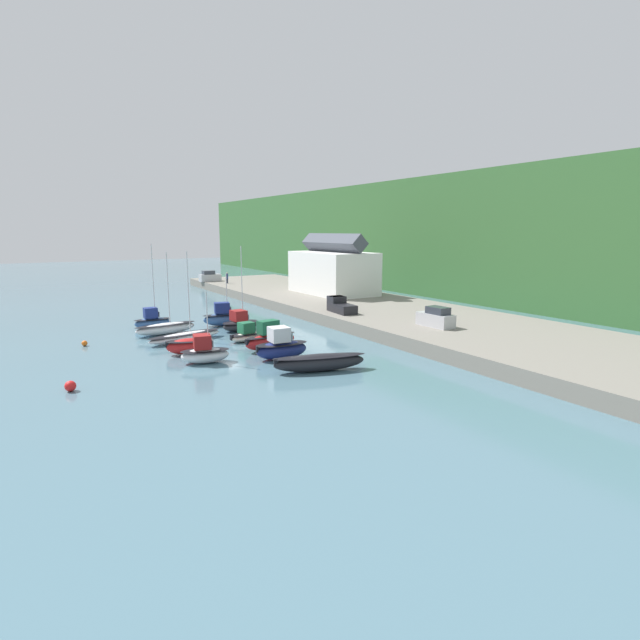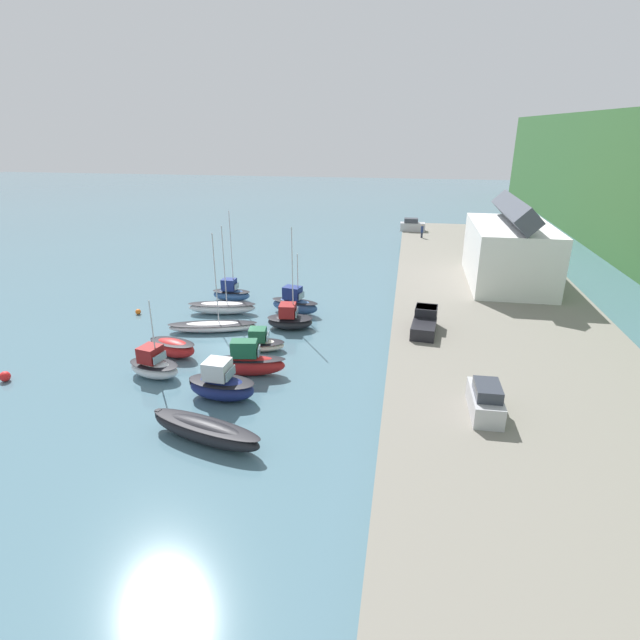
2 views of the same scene
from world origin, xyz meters
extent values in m
plane|color=slate|center=(0.00, 0.00, 0.00)|extent=(320.00, 320.00, 0.00)
cube|color=gray|center=(0.00, 23.55, 0.72)|extent=(114.65, 20.11, 1.43)
cube|color=white|center=(-20.02, 25.92, 4.77)|extent=(15.01, 8.50, 6.68)
cube|color=#474C56|center=(-20.02, 25.92, 9.60)|extent=(15.31, 2.98, 2.98)
ellipsoid|color=#33568E|center=(-9.33, 3.27, 0.80)|extent=(2.84, 5.32, 1.59)
ellipsoid|color=black|center=(-9.33, 3.27, 1.35)|extent=(2.93, 5.44, 0.12)
cube|color=navy|center=(-9.39, 3.02, 2.24)|extent=(1.68, 2.02, 1.30)
cube|color=#8CA5B2|center=(-9.16, 4.03, 2.04)|extent=(1.18, 0.36, 0.65)
cylinder|color=silver|center=(-9.25, 3.64, 4.00)|extent=(0.10, 0.10, 4.83)
ellipsoid|color=black|center=(-5.24, 3.71, 0.62)|extent=(2.74, 4.51, 1.25)
ellipsoid|color=black|center=(-5.24, 3.71, 1.06)|extent=(2.84, 4.61, 0.12)
cube|color=maroon|center=(-5.22, 3.49, 1.85)|extent=(1.90, 1.67, 1.21)
cube|color=#8CA5B2|center=(-5.30, 4.39, 1.67)|extent=(1.59, 0.25, 0.61)
cylinder|color=silver|center=(-5.27, 4.03, 5.54)|extent=(0.10, 0.10, 8.58)
ellipsoid|color=white|center=(0.22, 2.33, 0.46)|extent=(2.34, 4.33, 0.91)
ellipsoid|color=black|center=(0.22, 2.33, 0.77)|extent=(2.43, 4.42, 0.12)
cube|color=#195638|center=(0.24, 2.13, 1.47)|extent=(1.53, 1.61, 1.13)
cube|color=#8CA5B2|center=(0.12, 2.99, 1.31)|extent=(1.21, 0.27, 0.56)
cube|color=black|center=(0.49, 0.40, 0.64)|extent=(0.40, 0.33, 0.56)
ellipsoid|color=red|center=(4.87, 2.75, 0.81)|extent=(2.42, 5.88, 1.62)
ellipsoid|color=black|center=(4.87, 2.75, 1.38)|extent=(2.50, 6.00, 0.12)
cube|color=#195638|center=(4.92, 2.47, 2.28)|extent=(1.44, 2.16, 1.31)
cube|color=#8CA5B2|center=(4.73, 3.60, 2.08)|extent=(1.02, 0.27, 0.65)
cube|color=black|center=(5.32, 0.08, 1.14)|extent=(0.40, 0.34, 0.56)
ellipsoid|color=navy|center=(8.75, 1.99, 0.83)|extent=(2.57, 4.98, 1.67)
ellipsoid|color=black|center=(8.75, 1.99, 1.42)|extent=(2.67, 5.08, 0.12)
cube|color=silver|center=(8.74, 1.75, 2.32)|extent=(1.79, 1.81, 1.32)
cube|color=#8CA5B2|center=(8.81, 2.74, 2.13)|extent=(1.51, 0.21, 0.66)
cube|color=black|center=(8.59, -0.30, 1.17)|extent=(0.38, 0.30, 0.56)
ellipsoid|color=black|center=(13.98, 2.86, 0.74)|extent=(3.69, 7.96, 1.48)
ellipsoid|color=black|center=(13.98, 2.86, 1.26)|extent=(3.79, 8.13, 0.12)
cube|color=black|center=(12.99, -0.71, 1.04)|extent=(0.42, 0.37, 0.56)
ellipsoid|color=#33568E|center=(-12.14, -4.66, 0.65)|extent=(1.78, 4.23, 1.29)
ellipsoid|color=black|center=(-12.14, -4.66, 1.10)|extent=(1.85, 4.32, 0.12)
cube|color=navy|center=(-12.15, -4.87, 1.90)|extent=(1.32, 1.49, 1.22)
cube|color=#8CA5B2|center=(-12.14, -3.98, 1.72)|extent=(1.18, 0.11, 0.61)
cylinder|color=silver|center=(-12.14, -4.34, 5.66)|extent=(0.10, 0.10, 8.73)
ellipsoid|color=silver|center=(-7.93, -4.20, 0.64)|extent=(2.83, 7.12, 1.29)
ellipsoid|color=black|center=(-7.93, -4.20, 1.09)|extent=(2.93, 7.27, 0.12)
cylinder|color=silver|center=(-8.01, -3.69, 5.26)|extent=(0.10, 0.10, 7.95)
ellipsoid|color=silver|center=(-3.15, -3.39, 0.47)|extent=(3.73, 8.47, 0.93)
ellipsoid|color=black|center=(-3.15, -3.39, 0.79)|extent=(3.84, 8.64, 0.12)
cylinder|color=silver|center=(-3.30, -2.79, 5.19)|extent=(0.10, 0.10, 8.51)
ellipsoid|color=red|center=(2.68, -4.65, 0.77)|extent=(2.87, 4.63, 1.54)
ellipsoid|color=black|center=(2.68, -4.65, 1.31)|extent=(2.97, 4.73, 0.12)
cube|color=black|center=(2.17, -6.63, 1.08)|extent=(0.42, 0.36, 0.56)
ellipsoid|color=silver|center=(6.43, -4.42, 0.66)|extent=(2.95, 4.51, 1.32)
ellipsoid|color=black|center=(6.43, -4.42, 1.12)|extent=(3.05, 4.61, 0.12)
cube|color=maroon|center=(6.39, -4.62, 1.93)|extent=(1.86, 1.76, 1.23)
cube|color=#8CA5B2|center=(6.57, -3.76, 1.75)|extent=(1.42, 0.40, 0.61)
cylinder|color=silver|center=(6.50, -4.11, 3.84)|extent=(0.10, 0.10, 5.05)
cube|color=#B7B7BC|center=(9.89, 19.81, 2.13)|extent=(4.23, 1.88, 1.40)
cube|color=#333842|center=(10.20, 19.82, 3.21)|extent=(2.34, 1.57, 0.76)
cube|color=#B7B7BC|center=(-49.22, 15.19, 2.13)|extent=(1.92, 4.25, 1.40)
cube|color=#333842|center=(-49.21, 14.88, 3.21)|extent=(1.60, 2.35, 0.76)
cube|color=black|center=(-2.33, 16.27, 1.98)|extent=(3.70, 2.35, 1.10)
cube|color=black|center=(-4.35, 16.47, 2.38)|extent=(2.07, 2.08, 1.90)
cube|color=#2D333D|center=(-4.35, 16.47, 3.08)|extent=(1.79, 1.96, 0.50)
cylinder|color=#232838|center=(-43.58, 16.70, 1.86)|extent=(0.32, 0.32, 0.85)
cylinder|color=navy|center=(-43.58, 16.70, 2.81)|extent=(0.40, 0.40, 1.05)
sphere|color=tan|center=(-43.58, 16.70, 3.45)|extent=(0.24, 0.24, 0.24)
sphere|color=red|center=(9.12, -15.41, 0.40)|extent=(0.80, 0.80, 0.80)
sphere|color=orange|center=(-6.23, -12.80, 0.28)|extent=(0.57, 0.57, 0.57)
camera|label=1|loc=(48.33, -17.89, 11.55)|focal=28.00mm
camera|label=2|loc=(38.51, 14.35, 18.28)|focal=28.00mm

